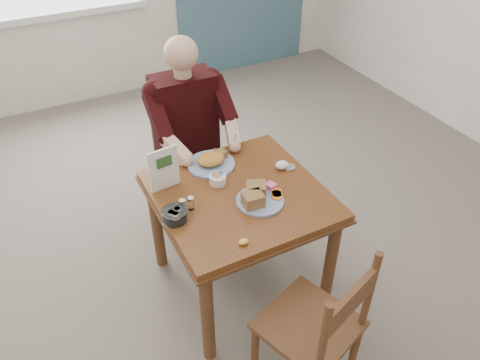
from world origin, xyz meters
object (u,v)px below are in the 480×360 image
diner (190,125)px  near_plate (258,197)px  chair_far (188,159)px  chair_near (317,329)px  far_plate (212,161)px  table (239,208)px

diner → near_plate: diner is taller
chair_far → near_plate: size_ratio=3.04×
chair_near → diner: size_ratio=0.69×
near_plate → far_plate: 0.43m
chair_far → chair_near: size_ratio=1.00×
table → chair_far: bearing=90.0°
table → chair_near: size_ratio=0.97×
table → near_plate: near_plate is taller
far_plate → table: bearing=-85.1°
diner → near_plate: 0.82m
chair_near → far_plate: bearing=91.7°
chair_far → diner: bearing=-90.0°
chair_far → diner: 0.34m
table → chair_near: 0.80m
table → chair_far: (0.00, 0.80, -0.16)m
table → diner: diner is taller
diner → far_plate: (-0.03, -0.40, -0.03)m
table → far_plate: size_ratio=2.81×
table → far_plate: far_plate is taller
diner → chair_far: bearing=90.0°
near_plate → chair_far: bearing=93.3°
far_plate → chair_near: bearing=-88.3°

